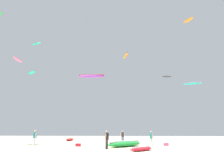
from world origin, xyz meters
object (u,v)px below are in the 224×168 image
object	(u,v)px
person_right	(123,136)
kite_grounded_far	(141,149)
gear_bag	(78,145)
kite_aloft_8	(91,76)
kite_aloft_4	(167,77)
kite_aloft_6	(36,44)
person_midground	(35,137)
person_foreground	(107,138)
kite_aloft_7	(126,56)
person_left	(151,137)
kite_aloft_3	(193,83)
kite_aloft_1	(18,60)
kite_grounded_near	(70,140)
cooler_box	(166,144)
kite_grounded_mid	(125,144)
kite_aloft_2	(188,20)
kite_aloft_0	(32,73)

from	to	relation	value
person_right	kite_grounded_far	distance (m)	13.43
gear_bag	kite_aloft_8	xyz separation A→B (m)	(0.32, 5.31, 9.44)
kite_grounded_far	gear_bag	distance (m)	8.15
kite_aloft_4	kite_aloft_6	size ratio (longest dim) A/B	0.88
person_midground	kite_aloft_8	world-z (taller)	kite_aloft_8
person_foreground	kite_aloft_7	bearing A→B (deg)	-72.35
person_left	kite_aloft_3	distance (m)	21.84
person_foreground	person_right	world-z (taller)	person_right
kite_aloft_1	kite_grounded_near	bearing A→B (deg)	6.80
kite_grounded_near	kite_aloft_6	distance (m)	18.84
cooler_box	kite_grounded_mid	bearing A→B (deg)	-158.70
kite_grounded_near	kite_grounded_mid	distance (m)	16.53
kite_aloft_7	kite_aloft_8	world-z (taller)	kite_aloft_7
kite_aloft_1	kite_aloft_8	bearing A→B (deg)	-22.91
person_left	kite_grounded_mid	distance (m)	3.48
cooler_box	kite_aloft_3	world-z (taller)	kite_aloft_3
person_foreground	kite_aloft_6	xyz separation A→B (m)	(-14.79, 13.97, 16.69)
person_foreground	cooler_box	world-z (taller)	person_foreground
gear_bag	kite_aloft_2	bearing A→B (deg)	35.15
kite_grounded_far	kite_aloft_2	distance (m)	30.25
cooler_box	kite_aloft_4	xyz separation A→B (m)	(4.92, 20.07, 13.74)
kite_grounded_far	kite_aloft_6	xyz separation A→B (m)	(-17.91, 15.38, 17.52)
kite_grounded_near	kite_aloft_7	distance (m)	22.33
person_left	kite_grounded_near	world-z (taller)	person_left
person_left	kite_aloft_0	distance (m)	34.85
kite_aloft_6	kite_aloft_8	bearing A→B (deg)	-24.69
kite_grounded_near	kite_aloft_6	bearing A→B (deg)	-158.96
person_midground	kite_aloft_4	size ratio (longest dim) A/B	0.81
kite_grounded_near	kite_aloft_2	distance (m)	31.57
person_midground	kite_aloft_6	bearing A→B (deg)	-104.70
kite_aloft_1	kite_aloft_3	xyz separation A→B (m)	(34.31, 5.58, -3.95)
kite_grounded_far	gear_bag	xyz separation A→B (m)	(-6.63, 4.74, -0.01)
person_right	kite_aloft_1	world-z (taller)	kite_aloft_1
person_left	kite_aloft_1	xyz separation A→B (m)	(-23.57, 10.49, 14.11)
kite_aloft_0	kite_aloft_6	distance (m)	11.92
cooler_box	gear_bag	distance (m)	10.12
person_left	kite_aloft_7	distance (m)	26.11
kite_aloft_8	person_midground	bearing A→B (deg)	-132.98
person_midground	person_right	size ratio (longest dim) A/B	1.04
kite_aloft_4	kite_aloft_7	bearing A→B (deg)	-170.91
person_foreground	kite_aloft_8	size ratio (longest dim) A/B	0.42
person_midground	kite_aloft_1	distance (m)	21.31
person_left	kite_aloft_7	xyz separation A→B (m)	(-2.76, 18.94, 17.75)
person_left	kite_aloft_2	size ratio (longest dim) A/B	0.74
kite_aloft_1	kite_aloft_8	xyz separation A→B (m)	(15.62, -6.60, -5.48)
kite_aloft_3	person_left	bearing A→B (deg)	-123.74
person_left	kite_aloft_0	world-z (taller)	kite_aloft_0
person_left	kite_aloft_6	distance (m)	27.32
cooler_box	kite_aloft_3	bearing A→B (deg)	60.05
kite_aloft_3	kite_aloft_1	bearing A→B (deg)	-170.75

